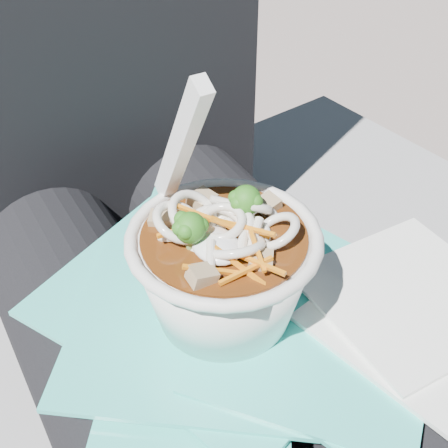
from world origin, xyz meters
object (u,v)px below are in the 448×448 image
lap (226,369)px  udon_bowl (224,264)px  plastic_bag (231,312)px  stone_ledge (168,427)px  person_body (176,278)px

lap → udon_bowl: udon_bowl is taller
lap → plastic_bag: bearing=-102.6°
stone_ledge → lap: size_ratio=2.08×
plastic_bag → udon_bowl: 0.06m
stone_ledge → plastic_bag: (-0.00, -0.16, 0.37)m
lap → stone_ledge: bearing=90.0°
person_body → udon_bowl: person_body is taller
lap → udon_bowl: 0.14m
plastic_bag → person_body: bearing=88.6°
stone_ledge → plastic_bag: bearing=-90.9°
stone_ledge → plastic_bag: size_ratio=2.67×
lap → plastic_bag: 0.08m
person_body → plastic_bag: 0.12m
stone_ledge → person_body: 0.32m
lap → person_body: person_body is taller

